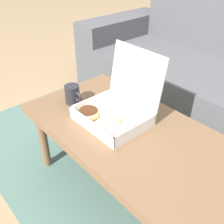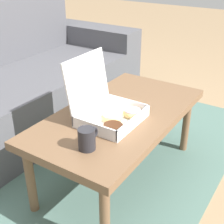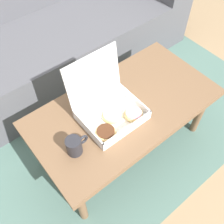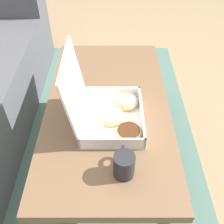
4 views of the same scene
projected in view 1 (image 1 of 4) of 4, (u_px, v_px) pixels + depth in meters
The scene contains 5 objects.
ground_plane at pixel (144, 180), 1.44m from camera, with size 12.00×12.00×0.00m, color #937756.
area_rug at pixel (177, 155), 1.60m from camera, with size 2.36×1.86×0.01m, color #4C6B60.
coffee_table at pixel (130, 137), 1.17m from camera, with size 1.02×0.54×0.41m.
pastry_box at pixel (113, 110), 1.17m from camera, with size 0.30×0.29×0.31m.
coffee_mug at pixel (73, 94), 1.30m from camera, with size 0.11×0.07×0.09m.
Camera 1 is at (0.63, -0.78, 1.11)m, focal length 42.00 mm.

